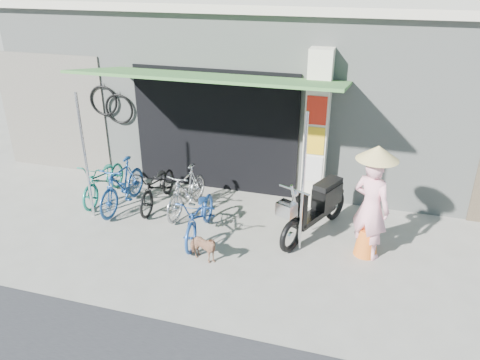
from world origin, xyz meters
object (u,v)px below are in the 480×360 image
(bike_blue, at_px, (122,185))
(street_dog, at_px, (203,248))
(nun, at_px, (371,204))
(bike_teal, at_px, (104,179))
(bike_navy, at_px, (200,215))
(bike_silver, at_px, (187,191))
(bike_black, at_px, (158,186))
(moped, at_px, (317,207))

(bike_blue, distance_m, street_dog, 2.47)
(street_dog, relative_size, nun, 0.30)
(bike_teal, distance_m, bike_navy, 2.50)
(bike_silver, bearing_deg, nun, -2.93)
(bike_teal, relative_size, bike_blue, 1.00)
(street_dog, height_order, nun, nun)
(bike_black, distance_m, bike_silver, 0.64)
(bike_black, height_order, moped, moped)
(bike_black, bearing_deg, bike_silver, -10.51)
(bike_navy, relative_size, street_dog, 2.75)
(bike_navy, bearing_deg, moped, 14.94)
(bike_blue, bearing_deg, nun, -3.00)
(bike_silver, relative_size, bike_navy, 0.94)
(bike_blue, bearing_deg, bike_silver, 9.63)
(street_dog, distance_m, nun, 2.73)
(street_dog, bearing_deg, moped, -33.88)
(bike_teal, distance_m, bike_black, 1.16)
(bike_navy, bearing_deg, street_dog, -71.58)
(bike_blue, relative_size, nun, 0.84)
(bike_blue, distance_m, bike_navy, 1.90)
(bike_blue, xyz_separation_m, bike_black, (0.61, 0.28, -0.07))
(bike_black, distance_m, moped, 3.09)
(bike_teal, relative_size, moped, 0.85)
(bike_teal, height_order, moped, moped)
(bike_silver, bearing_deg, bike_teal, -175.82)
(bike_blue, height_order, moped, moped)
(bike_black, bearing_deg, bike_navy, -37.75)
(bike_black, bearing_deg, moped, -5.67)
(bike_silver, bearing_deg, bike_navy, -47.39)
(bike_black, bearing_deg, nun, -11.16)
(bike_teal, bearing_deg, moped, -4.95)
(nun, bearing_deg, moped, 3.57)
(bike_teal, xyz_separation_m, bike_silver, (1.79, -0.06, 0.03))
(bike_black, xyz_separation_m, bike_navy, (1.20, -0.85, 0.01))
(street_dog, bearing_deg, bike_silver, 46.05)
(bike_teal, distance_m, street_dog, 3.06)
(bike_navy, height_order, moped, moped)
(bike_navy, bearing_deg, bike_teal, 156.11)
(bike_silver, height_order, street_dog, bike_silver)
(bike_blue, distance_m, bike_black, 0.67)
(bike_silver, distance_m, nun, 3.41)
(bike_black, bearing_deg, bike_blue, -158.18)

